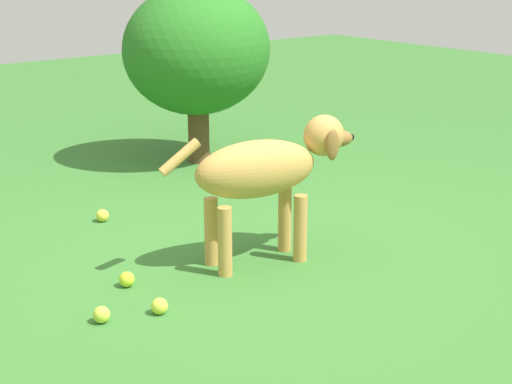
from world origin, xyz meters
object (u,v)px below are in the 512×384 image
at_px(tennis_ball_1, 127,279).
at_px(tennis_ball_3, 102,315).
at_px(dog, 267,170).
at_px(tennis_ball_0, 160,306).
at_px(tennis_ball_2, 102,215).

xyz_separation_m(tennis_ball_1, tennis_ball_3, (0.25, 0.24, 0.00)).
relative_size(dog, tennis_ball_1, 14.38).
xyz_separation_m(tennis_ball_0, tennis_ball_1, (-0.03, -0.31, 0.00)).
distance_m(dog, tennis_ball_1, 0.78).
xyz_separation_m(tennis_ball_1, tennis_ball_2, (-0.32, -0.82, 0.00)).
height_order(tennis_ball_0, tennis_ball_3, same).
bearing_deg(tennis_ball_2, tennis_ball_3, 61.82).
bearing_deg(tennis_ball_1, tennis_ball_2, -111.41).
bearing_deg(tennis_ball_0, tennis_ball_3, -18.56).
relative_size(tennis_ball_0, tennis_ball_2, 1.00).
relative_size(tennis_ball_0, tennis_ball_3, 1.00).
height_order(tennis_ball_0, tennis_ball_1, same).
distance_m(dog, tennis_ball_3, 0.99).
relative_size(dog, tennis_ball_3, 14.38).
height_order(dog, tennis_ball_0, dog).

